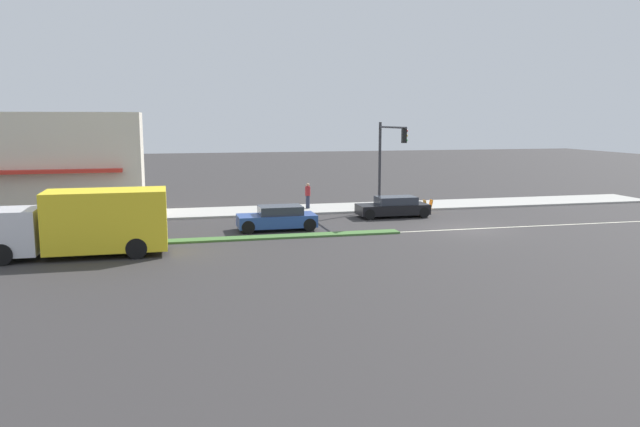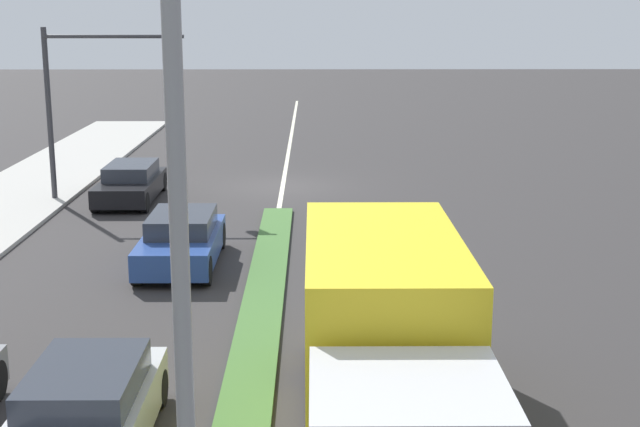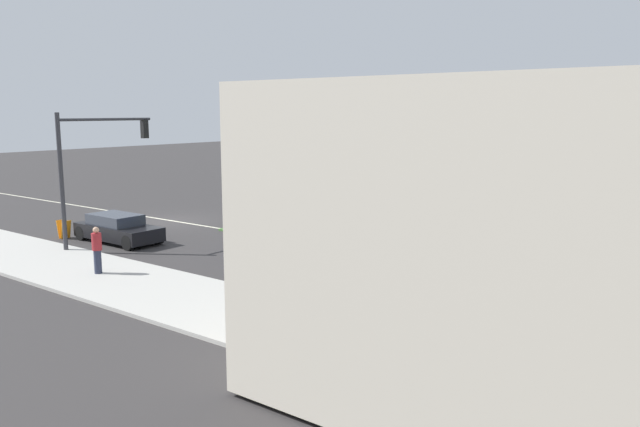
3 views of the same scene
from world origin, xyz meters
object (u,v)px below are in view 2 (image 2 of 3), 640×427
coupe_blue (182,240)px  sedan_silver (84,415)px  street_lamp (178,204)px  warning_aframe_sign (118,174)px  suv_black (131,183)px  traffic_signal_main (91,84)px  delivery_truck (387,344)px

coupe_blue → sedan_silver: coupe_blue is taller
street_lamp → warning_aframe_sign: 25.90m
street_lamp → warning_aframe_sign: size_ratio=8.80×
suv_black → traffic_signal_main: bearing=1.5°
traffic_signal_main → street_lamp: (-6.12, 22.10, 0.88)m
delivery_truck → street_lamp: bearing=67.4°
warning_aframe_sign → coupe_blue: size_ratio=0.20×
suv_black → sedan_silver: size_ratio=1.04×
street_lamp → delivery_truck: (-2.20, -5.29, -3.31)m
traffic_signal_main → coupe_blue: 9.16m
traffic_signal_main → suv_black: 3.48m
street_lamp → sedan_silver: (2.20, -4.72, -4.15)m
suv_black → coupe_blue: 8.13m
traffic_signal_main → sedan_silver: bearing=102.7°
traffic_signal_main → coupe_blue: bearing=117.3°
delivery_truck → coupe_blue: 10.23m
delivery_truck → sedan_silver: bearing=7.3°
sedan_silver → suv_black: bearing=-80.9°
street_lamp → suv_black: street_lamp is taller
traffic_signal_main → coupe_blue: (-3.92, 7.61, -3.26)m
delivery_truck → traffic_signal_main: bearing=-63.7°
traffic_signal_main → coupe_blue: traffic_signal_main is taller
street_lamp → suv_black: size_ratio=1.71×
warning_aframe_sign → coupe_blue: bearing=110.2°
street_lamp → suv_black: bearing=-77.3°
delivery_truck → warning_aframe_sign: bearing=-67.2°
suv_black → coupe_blue: size_ratio=1.03×
traffic_signal_main → sedan_silver: (-3.92, 17.37, -3.27)m
warning_aframe_sign → sedan_silver: bearing=100.7°
warning_aframe_sign → delivery_truck: bearing=112.8°
delivery_truck → suv_black: bearing=-66.8°
traffic_signal_main → warning_aframe_sign: (-0.13, -2.72, -3.47)m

